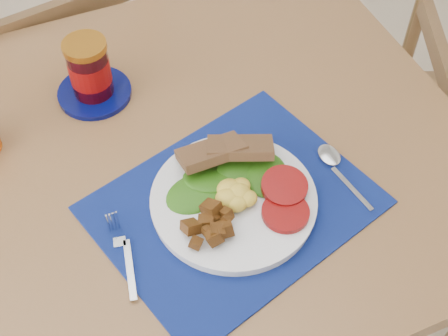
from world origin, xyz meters
The scene contains 7 objects.
table centered at (0.00, 0.20, 0.67)m, with size 1.40×0.90×0.75m.
chair_far centered at (0.09, 0.80, 0.59)m, with size 0.50×0.48×1.18m.
placemat centered at (0.22, 0.06, 0.75)m, with size 0.43×0.34×0.00m, color black.
breakfast_plate centered at (0.22, 0.05, 0.77)m, with size 0.27×0.27×0.07m.
fork centered at (0.03, 0.04, 0.76)m, with size 0.03×0.15×0.00m.
spoon centered at (0.42, 0.06, 0.76)m, with size 0.04×0.16×0.00m.
jam_on_saucer centered at (0.08, 0.40, 0.81)m, with size 0.14×0.14×0.13m.
Camera 1 is at (-0.03, -0.48, 1.60)m, focal length 50.00 mm.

